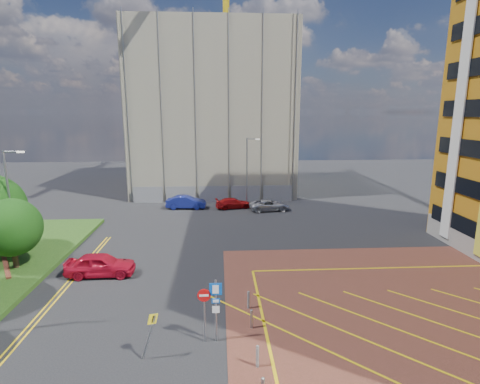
{
  "coord_description": "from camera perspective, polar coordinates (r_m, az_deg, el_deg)",
  "views": [
    {
      "loc": [
        0.72,
        -15.31,
        10.9
      ],
      "look_at": [
        1.9,
        5.27,
        6.5
      ],
      "focal_mm": 28.0,
      "sensor_mm": 36.0,
      "label": 1
    }
  ],
  "objects": [
    {
      "name": "ground",
      "position": [
        18.81,
        -5.29,
        -23.41
      ],
      "size": [
        140.0,
        140.0,
        0.0
      ],
      "primitive_type": "plane",
      "color": "black",
      "rests_on": "ground"
    },
    {
      "name": "tree_c",
      "position": [
        30.04,
        -31.49,
        -4.63
      ],
      "size": [
        4.0,
        4.0,
        4.9
      ],
      "color": "#3D2B1C",
      "rests_on": "grass_bed"
    },
    {
      "name": "lamp_left_far",
      "position": [
        31.85,
        -31.57,
        -1.05
      ],
      "size": [
        1.53,
        0.16,
        8.0
      ],
      "color": "#9EA0A8",
      "rests_on": "grass_bed"
    },
    {
      "name": "lamp_back",
      "position": [
        43.93,
        1.16,
        3.49
      ],
      "size": [
        1.53,
        0.16,
        8.0
      ],
      "color": "#9EA0A8",
      "rests_on": "ground"
    },
    {
      "name": "sign_cluster",
      "position": [
        18.59,
        -4.36,
        -16.73
      ],
      "size": [
        1.17,
        0.12,
        3.2
      ],
      "color": "#9EA0A8",
      "rests_on": "ground"
    },
    {
      "name": "warning_sign",
      "position": [
        18.11,
        -13.52,
        -19.84
      ],
      "size": [
        0.81,
        0.43,
        2.24
      ],
      "color": "#9EA0A8",
      "rests_on": "ground"
    },
    {
      "name": "bollard_row",
      "position": [
        17.25,
        2.93,
        -25.17
      ],
      "size": [
        0.14,
        11.14,
        0.9
      ],
      "color": "#9EA0A8",
      "rests_on": "forecourt"
    },
    {
      "name": "construction_building",
      "position": [
        55.32,
        -4.1,
        12.13
      ],
      "size": [
        21.2,
        19.2,
        22.0
      ],
      "primitive_type": "cube",
      "color": "#A69F88",
      "rests_on": "ground"
    },
    {
      "name": "construction_fence",
      "position": [
        46.38,
        -2.84,
        -0.28
      ],
      "size": [
        21.6,
        0.06,
        2.0
      ],
      "primitive_type": "cube",
      "color": "gray",
      "rests_on": "ground"
    },
    {
      "name": "car_red_left",
      "position": [
        27.51,
        -20.48,
        -10.32
      ],
      "size": [
        4.62,
        1.92,
        1.56
      ],
      "primitive_type": "imported",
      "rotation": [
        0.0,
        0.0,
        1.59
      ],
      "color": "red",
      "rests_on": "ground"
    },
    {
      "name": "car_blue_back",
      "position": [
        43.58,
        -8.21,
        -1.54
      ],
      "size": [
        4.6,
        1.8,
        1.49
      ],
      "primitive_type": "imported",
      "rotation": [
        0.0,
        0.0,
        1.52
      ],
      "color": "navy",
      "rests_on": "ground"
    },
    {
      "name": "car_red_back",
      "position": [
        43.29,
        -1.03,
        -1.72
      ],
      "size": [
        4.34,
        2.47,
        1.19
      ],
      "primitive_type": "imported",
      "rotation": [
        0.0,
        0.0,
        1.78
      ],
      "color": "#AF0F10",
      "rests_on": "ground"
    },
    {
      "name": "car_silver_back",
      "position": [
        42.43,
        4.47,
        -2.0
      ],
      "size": [
        4.71,
        2.62,
        1.25
      ],
      "primitive_type": "imported",
      "rotation": [
        0.0,
        0.0,
        1.7
      ],
      "color": "#ABAAB2",
      "rests_on": "ground"
    }
  ]
}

